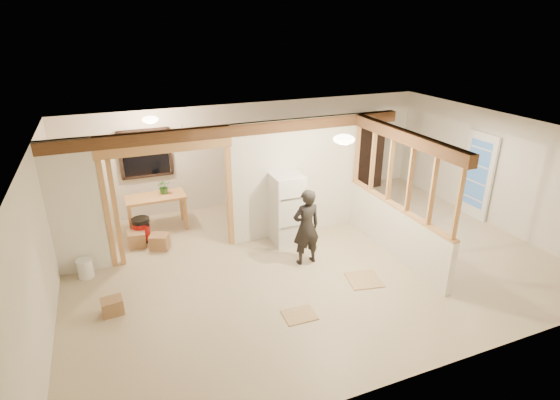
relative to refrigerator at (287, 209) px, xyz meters
name	(u,v)px	position (x,y,z in m)	size (l,w,h in m)	color
floor	(311,259)	(0.15, -0.85, -0.74)	(9.00, 6.50, 0.01)	#BDA98C
ceiling	(314,133)	(0.15, -0.85, 1.76)	(9.00, 6.50, 0.01)	white
wall_back	(255,153)	(0.15, 2.40, 0.51)	(9.00, 0.01, 2.50)	silver
wall_front	(431,295)	(0.15, -4.10, 0.51)	(9.00, 0.01, 2.50)	silver
wall_left	(40,243)	(-4.35, -0.85, 0.51)	(0.01, 6.50, 2.50)	silver
wall_right	(496,170)	(4.65, -0.85, 0.51)	(0.01, 6.50, 2.50)	silver
partition_left_stub	(75,208)	(-3.90, 0.35, 0.51)	(0.90, 0.12, 2.50)	silver
partition_center	(296,178)	(0.35, 0.35, 0.51)	(2.80, 0.12, 2.50)	silver
doorway_frame	(171,203)	(-2.25, 0.35, 0.36)	(2.46, 0.14, 2.20)	tan
header_beam_back	(239,130)	(-0.85, 0.35, 1.64)	(7.00, 0.18, 0.22)	brown
header_beam_right	(404,136)	(1.75, -1.25, 1.64)	(0.18, 3.30, 0.22)	brown
pony_wall	(394,230)	(1.75, -1.25, -0.24)	(0.12, 3.20, 1.00)	silver
stud_partition	(400,174)	(1.75, -1.25, 0.92)	(0.14, 3.20, 1.32)	tan
window_back	(146,154)	(-2.45, 2.32, 0.81)	(1.12, 0.10, 1.10)	black
french_door	(477,176)	(4.57, -0.45, 0.26)	(0.12, 0.86, 2.00)	white
ceiling_dome_main	(344,139)	(0.45, -1.35, 1.74)	(0.36, 0.36, 0.16)	#FFEABF
ceiling_dome_util	(150,120)	(-2.35, 1.45, 1.74)	(0.32, 0.32, 0.14)	#FFEABF
hanging_bulb	(183,140)	(-1.85, 0.75, 1.44)	(0.07, 0.07, 0.07)	#FFD88C
refrigerator	(287,209)	(0.00, 0.00, 0.00)	(0.61, 0.59, 1.47)	silver
woman	(306,227)	(0.00, -0.93, 0.01)	(0.55, 0.36, 1.50)	black
work_table	(157,213)	(-2.42, 1.61, -0.34)	(1.25, 0.63, 0.79)	tan
potted_plant	(164,187)	(-2.21, 1.69, 0.21)	(0.29, 0.25, 0.32)	#2B6628
shop_vac	(142,230)	(-2.81, 1.16, -0.48)	(0.40, 0.40, 0.52)	#A80D0B
bookshelf	(365,153)	(3.22, 2.17, 0.23)	(0.97, 0.32, 1.94)	black
bucket	(85,268)	(-3.91, 0.10, -0.56)	(0.28, 0.28, 0.35)	white
box_util_a	(160,242)	(-2.52, 0.68, -0.58)	(0.36, 0.31, 0.31)	#A1754E
box_util_b	(137,239)	(-2.93, 0.96, -0.58)	(0.34, 0.34, 0.32)	#A1754E
box_front	(112,306)	(-3.51, -1.21, -0.60)	(0.32, 0.26, 0.26)	#A1754E
floor_panel_near	(364,280)	(0.70, -1.90, -0.73)	(0.57, 0.57, 0.02)	tan
floor_panel_far	(299,315)	(-0.79, -2.38, -0.73)	(0.51, 0.41, 0.02)	tan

